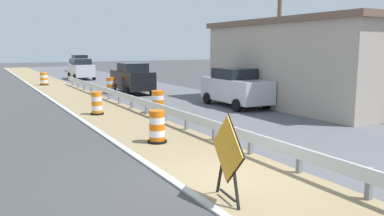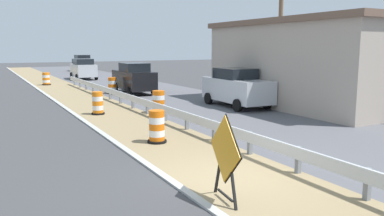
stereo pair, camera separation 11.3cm
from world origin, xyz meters
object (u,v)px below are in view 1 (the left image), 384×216
(car_trailing_near_lane, at_px, (235,87))
(car_mid_far_lane, at_px, (80,63))
(traffic_barrel_nearest, at_px, (157,128))
(utility_pole_near, at_px, (279,34))
(traffic_barrel_far, at_px, (111,86))
(traffic_barrel_close, at_px, (158,103))
(car_lead_near_lane, at_px, (81,69))
(car_lead_far_lane, at_px, (132,78))
(traffic_barrel_mid, at_px, (97,104))
(warning_sign_diamond, at_px, (228,153))
(traffic_barrel_farther, at_px, (44,79))

(car_trailing_near_lane, distance_m, car_mid_far_lane, 35.78)
(traffic_barrel_nearest, distance_m, utility_pole_near, 11.42)
(traffic_barrel_far, height_order, car_trailing_near_lane, car_trailing_near_lane)
(traffic_barrel_close, xyz_separation_m, car_lead_near_lane, (1.57, 22.23, 0.53))
(car_lead_near_lane, distance_m, car_lead_far_lane, 13.85)
(traffic_barrel_nearest, distance_m, traffic_barrel_mid, 6.50)
(warning_sign_diamond, relative_size, car_mid_far_lane, 0.43)
(traffic_barrel_far, xyz_separation_m, car_trailing_near_lane, (4.19, -8.86, 0.52))
(car_lead_near_lane, relative_size, car_lead_far_lane, 0.99)
(car_lead_near_lane, height_order, utility_pole_near, utility_pole_near)
(car_lead_near_lane, bearing_deg, warning_sign_diamond, 173.05)
(car_lead_near_lane, height_order, car_mid_far_lane, car_mid_far_lane)
(car_lead_far_lane, bearing_deg, traffic_barrel_far, 74.98)
(utility_pole_near, bearing_deg, traffic_barrel_mid, 171.73)
(warning_sign_diamond, relative_size, traffic_barrel_close, 1.71)
(car_trailing_near_lane, bearing_deg, traffic_barrel_close, -89.04)
(warning_sign_diamond, height_order, traffic_barrel_mid, warning_sign_diamond)
(traffic_barrel_close, distance_m, traffic_barrel_farther, 17.81)
(traffic_barrel_far, relative_size, utility_pole_near, 0.15)
(traffic_barrel_nearest, height_order, utility_pole_near, utility_pole_near)
(warning_sign_diamond, xyz_separation_m, traffic_barrel_mid, (0.53, 11.84, -0.54))
(car_lead_far_lane, bearing_deg, traffic_barrel_nearest, 163.03)
(car_lead_far_lane, bearing_deg, traffic_barrel_farther, 26.11)
(utility_pole_near, bearing_deg, warning_sign_diamond, -135.15)
(warning_sign_diamond, bearing_deg, car_lead_far_lane, -96.23)
(car_trailing_near_lane, relative_size, car_mid_far_lane, 1.06)
(car_lead_near_lane, bearing_deg, car_trailing_near_lane, -170.98)
(traffic_barrel_mid, bearing_deg, traffic_barrel_nearest, -87.79)
(car_lead_near_lane, relative_size, car_trailing_near_lane, 0.94)
(traffic_barrel_nearest, height_order, traffic_barrel_mid, traffic_barrel_nearest)
(traffic_barrel_nearest, distance_m, car_trailing_near_lane, 8.92)
(traffic_barrel_far, bearing_deg, traffic_barrel_close, -92.49)
(traffic_barrel_nearest, xyz_separation_m, traffic_barrel_far, (2.87, 14.28, 0.02))
(car_mid_far_lane, bearing_deg, traffic_barrel_close, -8.56)
(warning_sign_diamond, bearing_deg, traffic_barrel_far, -91.96)
(traffic_barrel_mid, distance_m, car_lead_far_lane, 8.70)
(traffic_barrel_far, xyz_separation_m, car_lead_near_lane, (1.19, 13.46, 0.51))
(traffic_barrel_far, bearing_deg, car_trailing_near_lane, -64.70)
(utility_pole_near, bearing_deg, traffic_barrel_farther, 118.57)
(car_trailing_near_lane, relative_size, utility_pole_near, 0.62)
(utility_pole_near, bearing_deg, traffic_barrel_close, 176.34)
(traffic_barrel_mid, height_order, car_lead_far_lane, car_lead_far_lane)
(traffic_barrel_close, distance_m, traffic_barrel_far, 8.78)
(warning_sign_diamond, bearing_deg, car_lead_near_lane, -89.75)
(traffic_barrel_far, relative_size, car_mid_far_lane, 0.26)
(traffic_barrel_close, xyz_separation_m, utility_pole_near, (7.17, -0.46, 3.39))
(warning_sign_diamond, bearing_deg, traffic_barrel_close, -98.20)
(traffic_barrel_close, height_order, utility_pole_near, utility_pole_near)
(traffic_barrel_farther, height_order, car_lead_far_lane, car_lead_far_lane)
(car_mid_far_lane, bearing_deg, traffic_barrel_mid, -13.16)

